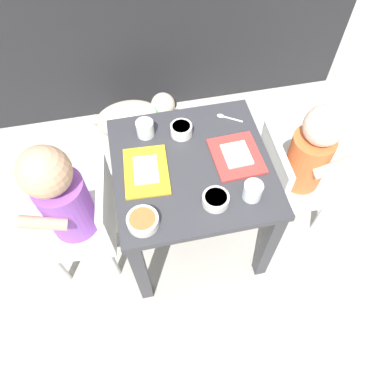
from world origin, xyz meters
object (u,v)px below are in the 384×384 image
at_px(food_tray_right, 237,156).
at_px(spoon_by_left_tray, 227,118).
at_px(water_cup_left, 253,192).
at_px(water_cup_right, 145,129).
at_px(seated_child_right, 305,160).
at_px(veggie_bowl_far, 216,199).
at_px(cereal_bowl_right_side, 143,221).
at_px(dining_table, 192,180).
at_px(food_tray_left, 146,171).
at_px(seated_child_left, 67,201).
at_px(dog, 133,118).
at_px(cereal_bowl_left_side, 181,130).

relative_size(food_tray_right, spoon_by_left_tray, 2.13).
distance_m(water_cup_left, water_cup_right, 0.44).
height_order(seated_child_right, spoon_by_left_tray, seated_child_right).
distance_m(veggie_bowl_far, cereal_bowl_right_side, 0.23).
bearing_deg(dining_table, veggie_bowl_far, -76.33).
bearing_deg(spoon_by_left_tray, water_cup_right, -176.81).
xyz_separation_m(food_tray_right, water_cup_right, (-0.28, 0.17, 0.02)).
relative_size(food_tray_left, spoon_by_left_tray, 2.34).
distance_m(dining_table, food_tray_right, 0.18).
bearing_deg(seated_child_left, dining_table, 2.58).
height_order(food_tray_right, spoon_by_left_tray, food_tray_right).
relative_size(dog, food_tray_right, 2.14).
bearing_deg(seated_child_left, water_cup_left, -13.89).
relative_size(food_tray_left, cereal_bowl_left_side, 2.75).
bearing_deg(dining_table, food_tray_right, -0.86).
distance_m(food_tray_left, cereal_bowl_left_side, 0.20).
distance_m(cereal_bowl_right_side, spoon_by_left_tray, 0.52).
bearing_deg(food_tray_left, food_tray_right, -0.00).
bearing_deg(food_tray_left, seated_child_left, -176.45).
height_order(water_cup_right, cereal_bowl_right_side, water_cup_right).
distance_m(food_tray_right, water_cup_right, 0.33).
bearing_deg(seated_child_right, water_cup_left, -148.79).
bearing_deg(water_cup_right, food_tray_left, -97.48).
xyz_separation_m(food_tray_right, cereal_bowl_right_side, (-0.34, -0.19, 0.01)).
distance_m(veggie_bowl_far, cereal_bowl_left_side, 0.31).
height_order(seated_child_right, cereal_bowl_left_side, seated_child_right).
bearing_deg(seated_child_right, veggie_bowl_far, -157.15).
height_order(dining_table, cereal_bowl_left_side, cereal_bowl_left_side).
xyz_separation_m(food_tray_right, spoon_by_left_tray, (0.02, 0.18, -0.00)).
bearing_deg(cereal_bowl_right_side, food_tray_right, 28.80).
relative_size(cereal_bowl_right_side, spoon_by_left_tray, 1.05).
distance_m(food_tray_left, water_cup_left, 0.35).
bearing_deg(dog, water_cup_left, -65.72).
bearing_deg(veggie_bowl_far, food_tray_right, 54.62).
bearing_deg(food_tray_right, food_tray_left, 180.00).
height_order(seated_child_left, cereal_bowl_right_side, seated_child_left).
relative_size(seated_child_left, water_cup_left, 11.10).
xyz_separation_m(dog, water_cup_left, (0.32, -0.72, 0.31)).
height_order(food_tray_right, veggie_bowl_far, veggie_bowl_far).
height_order(seated_child_left, cereal_bowl_left_side, seated_child_left).
distance_m(food_tray_left, veggie_bowl_far, 0.25).
relative_size(food_tray_right, water_cup_right, 3.12).
bearing_deg(food_tray_left, cereal_bowl_right_side, -100.59).
xyz_separation_m(dog, water_cup_right, (0.04, -0.39, 0.31)).
bearing_deg(cereal_bowl_right_side, water_cup_left, 4.52).
relative_size(water_cup_left, spoon_by_left_tray, 0.66).
height_order(dining_table, seated_child_right, seated_child_right).
distance_m(seated_child_left, dog, 0.67).
distance_m(dining_table, food_tray_left, 0.18).
relative_size(seated_child_right, cereal_bowl_right_side, 6.66).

